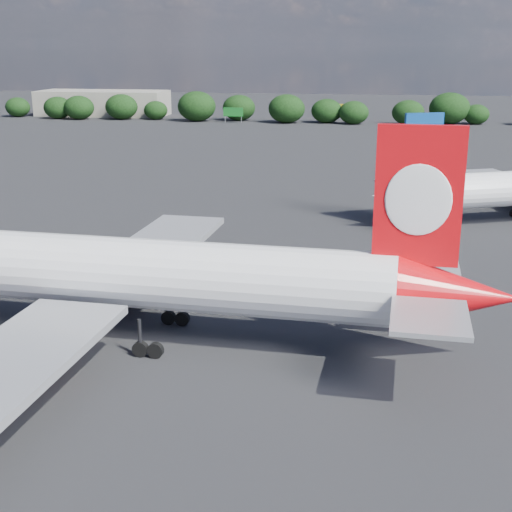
# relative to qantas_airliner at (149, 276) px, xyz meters

# --- Properties ---
(ground) EXTENTS (500.00, 500.00, 0.00)m
(ground) POSITION_rel_qantas_airliner_xyz_m (-7.18, 45.87, -5.31)
(ground) COLOR black
(ground) RESTS_ON ground
(qantas_airliner) EXTENTS (53.42, 50.76, 17.45)m
(qantas_airliner) POSITION_rel_qantas_airliner_xyz_m (0.00, 0.00, 0.00)
(qantas_airliner) COLOR white
(qantas_airliner) RESTS_ON ground
(terminal_building) EXTENTS (42.00, 16.00, 8.00)m
(terminal_building) POSITION_rel_qantas_airliner_xyz_m (-72.18, 177.87, -1.31)
(terminal_building) COLOR gray
(terminal_building) RESTS_ON ground
(highway_sign) EXTENTS (6.00, 0.30, 4.50)m
(highway_sign) POSITION_rel_qantas_airliner_xyz_m (-25.18, 161.87, -2.19)
(highway_sign) COLOR #125D1C
(highway_sign) RESTS_ON ground
(billboard_yellow) EXTENTS (5.00, 0.30, 5.50)m
(billboard_yellow) POSITION_rel_qantas_airliner_xyz_m (4.82, 167.87, -1.45)
(billboard_yellow) COLOR yellow
(billboard_yellow) RESTS_ON ground
(horizon_treeline) EXTENTS (202.57, 14.94, 9.16)m
(horizon_treeline) POSITION_rel_qantas_airliner_xyz_m (3.30, 166.45, -1.42)
(horizon_treeline) COLOR black
(horizon_treeline) RESTS_ON ground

